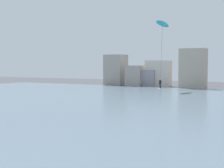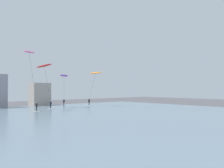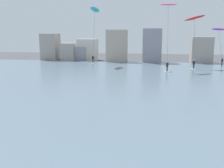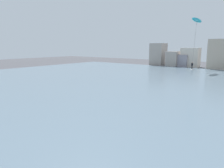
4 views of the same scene
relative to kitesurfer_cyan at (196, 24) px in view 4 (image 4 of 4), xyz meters
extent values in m
cube|color=slate|center=(6.45, -19.97, -9.98)|extent=(84.00, 52.00, 0.10)
cube|color=#A89E93|center=(-12.76, 8.53, -6.95)|extent=(3.80, 3.80, 6.15)
cube|color=#A89E93|center=(-7.86, 7.05, -8.03)|extent=(3.05, 2.57, 4.00)
cube|color=gray|center=(-6.31, 7.66, -8.45)|extent=(4.93, 2.33, 3.15)
cube|color=beige|center=(-3.64, 8.47, -7.56)|extent=(4.53, 2.77, 4.93)
cube|color=#B7A893|center=(3.49, 6.41, -6.53)|extent=(4.62, 2.20, 7.00)
cube|color=silver|center=(-0.92, 1.81, -9.90)|extent=(1.06, 1.44, 0.06)
cylinder|color=black|center=(-0.92, 1.81, -9.48)|extent=(0.20, 0.20, 0.78)
cube|color=black|center=(-0.92, 1.81, -8.79)|extent=(0.40, 0.36, 0.60)
sphere|color=tan|center=(-0.92, 1.81, -8.38)|extent=(0.20, 0.20, 0.20)
cylinder|color=#333333|center=(-0.42, 0.84, -4.13)|extent=(1.02, 1.99, 9.42)
ellipsoid|color=#28B2C6|center=(0.07, -0.14, 0.73)|extent=(1.82, 3.80, 1.31)
camera|label=1|loc=(18.19, -52.83, -5.68)|focal=54.36mm
camera|label=2|loc=(-6.75, -50.94, -5.70)|focal=41.06mm
camera|label=3|loc=(11.14, -51.45, -3.57)|focal=42.01mm
camera|label=4|loc=(14.93, -47.90, -4.57)|focal=34.36mm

